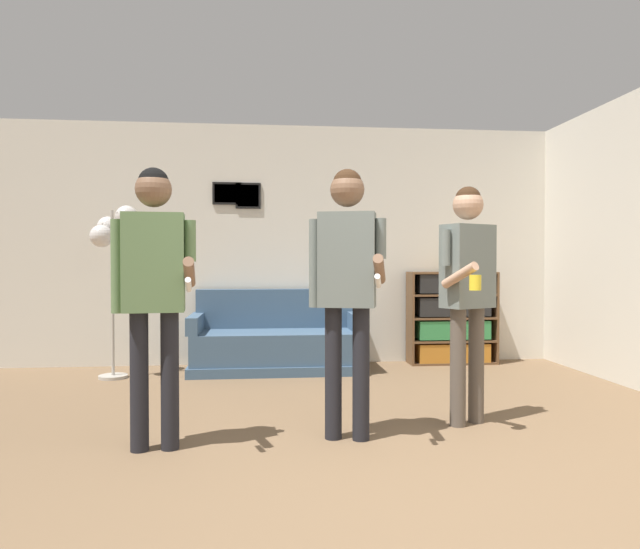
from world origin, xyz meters
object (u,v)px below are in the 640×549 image
object	(u,v)px
bookshelf	(452,318)
person_watcher_holding_cup	(468,278)
drinking_cup	(450,267)
couch	(277,343)
person_player_foreground_left	(154,276)
person_player_foreground_center	(347,272)
floor_lamp	(112,239)

from	to	relation	value
bookshelf	person_watcher_holding_cup	bearing A→B (deg)	-106.29
bookshelf	drinking_cup	distance (m)	0.58
couch	person_player_foreground_left	bearing A→B (deg)	-107.52
bookshelf	drinking_cup	bearing A→B (deg)	-179.60
couch	bookshelf	size ratio (longest dim) A/B	1.74
person_player_foreground_left	person_player_foreground_center	size ratio (longest dim) A/B	0.98
person_player_foreground_left	person_watcher_holding_cup	xyz separation A→B (m)	(2.10, 0.35, -0.03)
person_player_foreground_left	drinking_cup	world-z (taller)	person_player_foreground_left
floor_lamp	person_watcher_holding_cup	distance (m)	3.51
couch	drinking_cup	xyz separation A→B (m)	(1.97, 0.20, 0.81)
bookshelf	person_player_foreground_center	size ratio (longest dim) A/B	0.60
person_player_foreground_left	person_watcher_holding_cup	bearing A→B (deg)	9.53
person_player_foreground_left	drinking_cup	bearing A→B (deg)	44.76
couch	bookshelf	bearing A→B (deg)	5.74
person_watcher_holding_cup	drinking_cup	distance (m)	2.49
bookshelf	person_player_foreground_center	world-z (taller)	person_player_foreground_center
drinking_cup	person_watcher_holding_cup	bearing A→B (deg)	-105.72
couch	person_player_foreground_center	xyz separation A→B (m)	(0.39, -2.45, 0.80)
person_player_foreground_center	drinking_cup	xyz separation A→B (m)	(1.57, 2.65, 0.01)
person_watcher_holding_cup	drinking_cup	xyz separation A→B (m)	(0.67, 2.40, 0.06)
floor_lamp	drinking_cup	size ratio (longest dim) A/B	15.83
person_watcher_holding_cup	floor_lamp	bearing A→B (deg)	146.70
person_player_foreground_center	floor_lamp	bearing A→B (deg)	132.90
floor_lamp	person_player_foreground_left	bearing A→B (deg)	-70.05
bookshelf	person_watcher_holding_cup	xyz separation A→B (m)	(-0.70, -2.40, 0.51)
couch	person_player_foreground_center	distance (m)	2.61
floor_lamp	person_watcher_holding_cup	xyz separation A→B (m)	(2.92, -1.92, -0.34)
bookshelf	person_player_foreground_left	xyz separation A→B (m)	(-2.80, -2.75, 0.54)
bookshelf	floor_lamp	bearing A→B (deg)	-172.50
bookshelf	person_watcher_holding_cup	world-z (taller)	person_watcher_holding_cup
couch	drinking_cup	distance (m)	2.14
bookshelf	person_player_foreground_center	bearing A→B (deg)	-121.07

